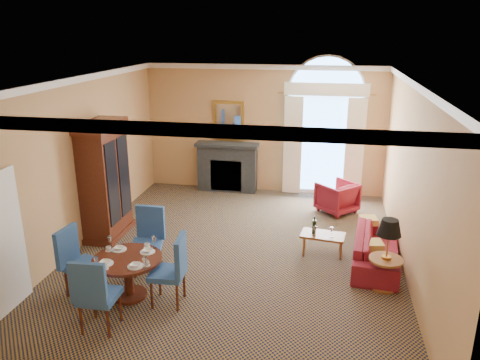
% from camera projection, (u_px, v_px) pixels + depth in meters
% --- Properties ---
extents(ground, '(7.50, 7.50, 0.00)m').
position_uv_depth(ground, '(235.00, 254.00, 8.74)').
color(ground, '#12193B').
rests_on(ground, ground).
extents(room_envelope, '(6.04, 7.52, 3.45)m').
position_uv_depth(room_envelope, '(240.00, 115.00, 8.60)').
color(room_envelope, tan).
rests_on(room_envelope, ground).
extents(armoire, '(0.67, 1.19, 2.34)m').
position_uv_depth(armoire, '(104.00, 182.00, 9.25)').
color(armoire, '#40190E').
rests_on(armoire, ground).
extents(dining_table, '(1.07, 1.07, 0.87)m').
position_uv_depth(dining_table, '(128.00, 267.00, 7.21)').
color(dining_table, '#40190E').
rests_on(dining_table, ground).
extents(dining_chair_north, '(0.61, 0.61, 1.13)m').
position_uv_depth(dining_chair_north, '(149.00, 235.00, 8.03)').
color(dining_chair_north, '#244C8F').
rests_on(dining_chair_north, ground).
extents(dining_chair_south, '(0.52, 0.54, 1.13)m').
position_uv_depth(dining_chair_south, '(94.00, 291.00, 6.30)').
color(dining_chair_south, '#244C8F').
rests_on(dining_chair_south, ground).
extents(dining_chair_east, '(0.55, 0.53, 1.13)m').
position_uv_depth(dining_chair_east, '(174.00, 266.00, 6.97)').
color(dining_chair_east, '#244C8F').
rests_on(dining_chair_east, ground).
extents(dining_chair_west, '(0.65, 0.65, 1.13)m').
position_uv_depth(dining_chair_west, '(76.00, 258.00, 7.23)').
color(dining_chair_west, '#244C8F').
rests_on(dining_chair_west, ground).
extents(sofa, '(0.96, 2.02, 0.57)m').
position_uv_depth(sofa, '(377.00, 249.00, 8.31)').
color(sofa, maroon).
rests_on(sofa, ground).
extents(armchair, '(1.09, 1.09, 0.71)m').
position_uv_depth(armchair, '(337.00, 197.00, 10.67)').
color(armchair, maroon).
rests_on(armchair, ground).
extents(coffee_table, '(0.85, 0.55, 0.75)m').
position_uv_depth(coffee_table, '(322.00, 235.00, 8.63)').
color(coffee_table, brown).
rests_on(coffee_table, ground).
extents(side_table, '(0.54, 0.54, 1.18)m').
position_uv_depth(side_table, '(388.00, 245.00, 7.35)').
color(side_table, brown).
rests_on(side_table, ground).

